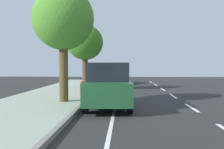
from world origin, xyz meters
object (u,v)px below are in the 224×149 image
at_px(cyclist_with_backpack, 103,75).
at_px(street_tree_mid_block, 63,20).
at_px(parked_suv_green_second, 109,84).
at_px(bicycle_at_curb, 106,84).
at_px(parked_sedan_black_nearest, 117,76).
at_px(street_tree_near_cyclist, 85,43).
at_px(fire_hydrant, 82,89).

relative_size(cyclist_with_backpack, street_tree_mid_block, 0.33).
height_order(parked_suv_green_second, bicycle_at_curb, parked_suv_green_second).
xyz_separation_m(parked_sedan_black_nearest, parked_suv_green_second, (-0.01, 14.19, 0.27)).
distance_m(street_tree_near_cyclist, fire_hydrant, 5.63).
bearing_deg(parked_sedan_black_nearest, fire_hydrant, 82.13).
distance_m(street_tree_mid_block, fire_hydrant, 3.98).
bearing_deg(fire_hydrant, street_tree_near_cyclist, -83.44).
relative_size(street_tree_near_cyclist, street_tree_mid_block, 0.87).
bearing_deg(parked_sedan_black_nearest, street_tree_near_cyclist, 72.48).
bearing_deg(cyclist_with_backpack, parked_suv_green_second, 96.20).
bearing_deg(parked_suv_green_second, street_tree_near_cyclist, -73.51).
height_order(parked_sedan_black_nearest, fire_hydrant, parked_sedan_black_nearest).
xyz_separation_m(parked_sedan_black_nearest, street_tree_near_cyclist, (2.16, 6.85, 2.73)).
bearing_deg(parked_suv_green_second, fire_hydrant, -57.46).
bearing_deg(street_tree_near_cyclist, fire_hydrant, 96.56).
bearing_deg(parked_sedan_black_nearest, cyclist_with_backpack, 80.37).
height_order(parked_suv_green_second, street_tree_mid_block, street_tree_mid_block).
relative_size(bicycle_at_curb, cyclist_with_backpack, 0.80).
bearing_deg(bicycle_at_curb, parked_sedan_black_nearest, -96.87).
height_order(cyclist_with_backpack, street_tree_mid_block, street_tree_mid_block).
relative_size(parked_suv_green_second, street_tree_mid_block, 0.89).
relative_size(bicycle_at_curb, street_tree_near_cyclist, 0.30).
height_order(street_tree_near_cyclist, street_tree_mid_block, street_tree_mid_block).
relative_size(parked_sedan_black_nearest, street_tree_near_cyclist, 0.96).
distance_m(bicycle_at_curb, fire_hydrant, 5.78).
bearing_deg(street_tree_near_cyclist, street_tree_mid_block, 90.00).
bearing_deg(parked_suv_green_second, parked_sedan_black_nearest, -89.96).
xyz_separation_m(bicycle_at_curb, fire_hydrant, (0.90, 5.71, 0.20)).
bearing_deg(parked_suv_green_second, street_tree_mid_block, -15.26).
bearing_deg(parked_suv_green_second, bicycle_at_curb, -84.98).
bearing_deg(cyclist_with_backpack, street_tree_mid_block, 81.36).
relative_size(bicycle_at_curb, street_tree_mid_block, 0.26).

